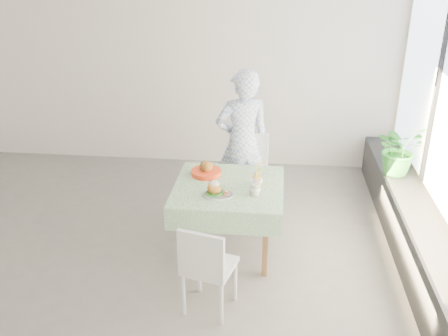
# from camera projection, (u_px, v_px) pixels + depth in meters

# --- Properties ---
(floor) EXTENTS (6.00, 6.00, 0.00)m
(floor) POSITION_uv_depth(u_px,v_px,m) (133.00, 255.00, 5.04)
(floor) COLOR #63615E
(floor) RESTS_ON ground
(wall_back) EXTENTS (6.00, 0.02, 2.80)m
(wall_back) POSITION_uv_depth(u_px,v_px,m) (176.00, 64.00, 6.75)
(wall_back) COLOR white
(wall_back) RESTS_ON ground
(window_ledge) EXTENTS (0.40, 4.80, 0.50)m
(window_ledge) POSITION_uv_depth(u_px,v_px,m) (423.00, 250.00, 4.67)
(window_ledge) COLOR black
(window_ledge) RESTS_ON ground
(cafe_table) EXTENTS (1.04, 1.04, 0.74)m
(cafe_table) POSITION_uv_depth(u_px,v_px,m) (228.00, 211.00, 4.92)
(cafe_table) COLOR brown
(cafe_table) RESTS_ON ground
(chair_far) EXTENTS (0.53, 0.53, 0.95)m
(chair_far) POSITION_uv_depth(u_px,v_px,m) (244.00, 191.00, 5.70)
(chair_far) COLOR white
(chair_far) RESTS_ON ground
(chair_near) EXTENTS (0.48, 0.48, 0.83)m
(chair_near) POSITION_uv_depth(u_px,v_px,m) (209.00, 283.00, 4.19)
(chair_near) COLOR white
(chair_near) RESTS_ON ground
(diner) EXTENTS (0.71, 0.58, 1.69)m
(diner) POSITION_uv_depth(u_px,v_px,m) (242.00, 143.00, 5.57)
(diner) COLOR #839CD1
(diner) RESTS_ON ground
(main_dish) EXTENTS (0.29, 0.29, 0.15)m
(main_dish) POSITION_uv_depth(u_px,v_px,m) (216.00, 191.00, 4.60)
(main_dish) COLOR white
(main_dish) RESTS_ON cafe_table
(juice_cup_orange) EXTENTS (0.10, 0.10, 0.29)m
(juice_cup_orange) POSITION_uv_depth(u_px,v_px,m) (257.00, 179.00, 4.78)
(juice_cup_orange) COLOR white
(juice_cup_orange) RESTS_ON cafe_table
(juice_cup_lemonade) EXTENTS (0.10, 0.10, 0.29)m
(juice_cup_lemonade) POSITION_uv_depth(u_px,v_px,m) (255.00, 188.00, 4.61)
(juice_cup_lemonade) COLOR white
(juice_cup_lemonade) RESTS_ON cafe_table
(second_dish) EXTENTS (0.31, 0.31, 0.15)m
(second_dish) POSITION_uv_depth(u_px,v_px,m) (206.00, 171.00, 5.02)
(second_dish) COLOR red
(second_dish) RESTS_ON cafe_table
(potted_plant) EXTENTS (0.68, 0.64, 0.60)m
(potted_plant) POSITION_uv_depth(u_px,v_px,m) (400.00, 149.00, 5.54)
(potted_plant) COLOR #2A7F2C
(potted_plant) RESTS_ON window_ledge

